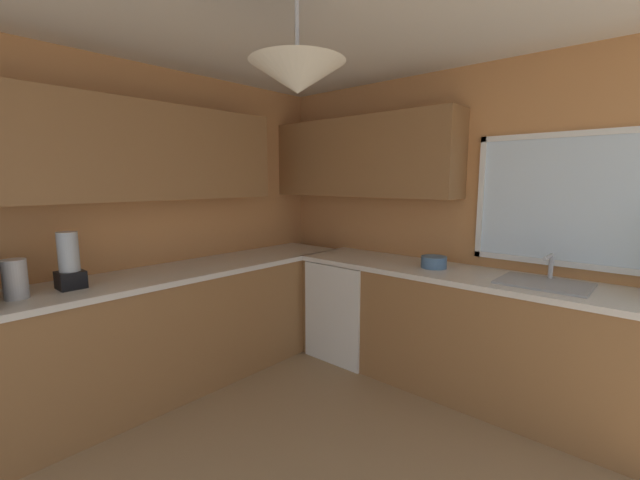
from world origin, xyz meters
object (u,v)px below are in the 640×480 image
object	(u,v)px
bowl	(434,262)
kettle	(15,279)
sink_assembly	(544,283)
blender_appliance	(69,263)
dishwasher	(351,308)

from	to	relation	value
bowl	kettle	bearing A→B (deg)	-120.77
sink_assembly	blender_appliance	world-z (taller)	blender_appliance
bowl	blender_appliance	xyz separation A→B (m)	(-1.44, -2.09, 0.12)
kettle	dishwasher	bearing A→B (deg)	74.76
kettle	blender_appliance	xyz separation A→B (m)	(-0.02, 0.29, 0.05)
bowl	blender_appliance	world-z (taller)	blender_appliance
bowl	blender_appliance	bearing A→B (deg)	-124.48
dishwasher	sink_assembly	distance (m)	1.63
kettle	blender_appliance	bearing A→B (deg)	93.98
sink_assembly	bowl	size ratio (longest dim) A/B	2.76
dishwasher	sink_assembly	world-z (taller)	sink_assembly
sink_assembly	bowl	world-z (taller)	sink_assembly
dishwasher	blender_appliance	distance (m)	2.26
bowl	sink_assembly	bearing A→B (deg)	0.52
bowl	dishwasher	bearing A→B (deg)	-177.79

